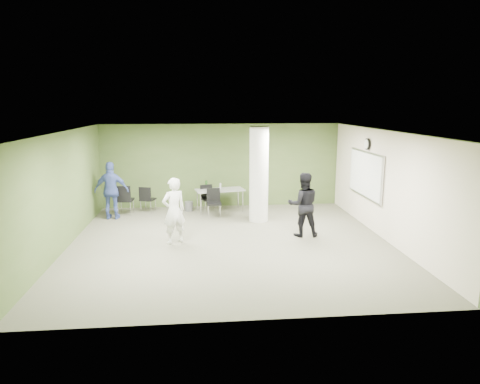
{
  "coord_description": "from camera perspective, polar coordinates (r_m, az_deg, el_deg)",
  "views": [
    {
      "loc": [
        -0.73,
        -10.33,
        3.45
      ],
      "look_at": [
        0.35,
        1.0,
        1.1
      ],
      "focal_mm": 32.0,
      "sensor_mm": 36.0,
      "label": 1
    }
  ],
  "objects": [
    {
      "name": "woman_white",
      "position": [
        10.77,
        -8.81,
        -2.5
      ],
      "size": [
        0.73,
        0.64,
        1.67
      ],
      "primitive_type": "imported",
      "rotation": [
        0.0,
        0.0,
        3.64
      ],
      "color": "white",
      "rests_on": "floor"
    },
    {
      "name": "wall_right_cream",
      "position": [
        11.54,
        18.87,
        0.82
      ],
      "size": [
        0.02,
        8.0,
        2.8
      ],
      "primitive_type": "cube",
      "color": "beige",
      "rests_on": "floor"
    },
    {
      "name": "ceiling",
      "position": [
        10.37,
        -1.39,
        8.09
      ],
      "size": [
        8.0,
        8.0,
        0.0
      ],
      "primitive_type": "plane",
      "rotation": [
        3.14,
        0.0,
        0.0
      ],
      "color": "white",
      "rests_on": "wall_back"
    },
    {
      "name": "column",
      "position": [
        12.61,
        2.53,
        2.32
      ],
      "size": [
        0.56,
        0.56,
        2.8
      ],
      "primitive_type": "cylinder",
      "color": "silver",
      "rests_on": "floor"
    },
    {
      "name": "wastebasket",
      "position": [
        14.11,
        -6.84,
        -1.9
      ],
      "size": [
        0.27,
        0.27,
        0.31
      ],
      "primitive_type": "cylinder",
      "color": "#4C4C4C",
      "rests_on": "floor"
    },
    {
      "name": "wall_left",
      "position": [
        11.02,
        -22.58,
        0.06
      ],
      "size": [
        0.02,
        8.0,
        2.8
      ],
      "primitive_type": "cube",
      "color": "#455B2A",
      "rests_on": "floor"
    },
    {
      "name": "floor",
      "position": [
        10.91,
        -1.32,
        -6.75
      ],
      "size": [
        8.0,
        8.0,
        0.0
      ],
      "primitive_type": "plane",
      "color": "#5B5A47",
      "rests_on": "ground"
    },
    {
      "name": "wall_back",
      "position": [
        14.49,
        -2.49,
        3.54
      ],
      "size": [
        8.0,
        2.8,
        0.02
      ],
      "primitive_type": "cube",
      "rotation": [
        1.57,
        0.0,
        0.0
      ],
      "color": "#455B2A",
      "rests_on": "floor"
    },
    {
      "name": "wall_clock",
      "position": [
        12.48,
        16.59,
        6.15
      ],
      "size": [
        0.06,
        0.32,
        0.32
      ],
      "color": "black",
      "rests_on": "wall_right_cream"
    },
    {
      "name": "chair_back_left",
      "position": [
        13.88,
        -15.14,
        -0.74
      ],
      "size": [
        0.51,
        0.51,
        0.96
      ],
      "rotation": [
        0.0,
        0.0,
        3.06
      ],
      "color": "black",
      "rests_on": "floor"
    },
    {
      "name": "man_black",
      "position": [
        11.36,
        8.43,
        -1.67
      ],
      "size": [
        0.86,
        0.69,
        1.7
      ],
      "primitive_type": "imported",
      "rotation": [
        0.0,
        0.0,
        3.08
      ],
      "color": "black",
      "rests_on": "floor"
    },
    {
      "name": "chair_table_left",
      "position": [
        13.93,
        -4.34,
        -0.56
      ],
      "size": [
        0.55,
        0.55,
        0.87
      ],
      "rotation": [
        0.0,
        0.0,
        0.35
      ],
      "color": "black",
      "rests_on": "floor"
    },
    {
      "name": "folding_table",
      "position": [
        13.87,
        -2.74,
        0.17
      ],
      "size": [
        1.65,
        0.96,
        0.98
      ],
      "rotation": [
        0.0,
        0.0,
        0.2
      ],
      "color": "#969691",
      "rests_on": "floor"
    },
    {
      "name": "chair_table_right",
      "position": [
        13.28,
        -3.52,
        -1.13
      ],
      "size": [
        0.46,
        0.46,
        0.88
      ],
      "rotation": [
        0.0,
        0.0,
        0.05
      ],
      "color": "black",
      "rests_on": "floor"
    },
    {
      "name": "chair_back_right",
      "position": [
        14.06,
        -12.33,
        -0.72
      ],
      "size": [
        0.54,
        0.54,
        0.85
      ],
      "rotation": [
        0.0,
        0.0,
        2.81
      ],
      "color": "black",
      "rests_on": "floor"
    },
    {
      "name": "man_blue",
      "position": [
        13.47,
        -16.75,
        0.17
      ],
      "size": [
        1.06,
        0.51,
        1.75
      ],
      "primitive_type": "imported",
      "rotation": [
        0.0,
        0.0,
        3.06
      ],
      "color": "#3C4E95",
      "rests_on": "floor"
    },
    {
      "name": "whiteboard",
      "position": [
        12.58,
        16.36,
        2.29
      ],
      "size": [
        0.05,
        2.3,
        1.3
      ],
      "color": "silver",
      "rests_on": "wall_right_cream"
    }
  ]
}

